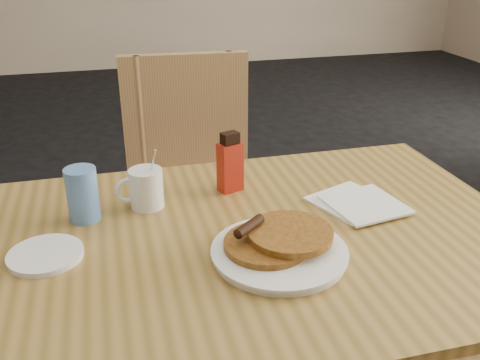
# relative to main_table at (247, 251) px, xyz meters

# --- Properties ---
(main_table) EXTENTS (1.29, 0.88, 0.75)m
(main_table) POSITION_rel_main_table_xyz_m (0.00, 0.00, 0.00)
(main_table) COLOR #A37B39
(main_table) RESTS_ON floor
(chair_main_far) EXTENTS (0.47, 0.47, 0.98)m
(chair_main_far) POSITION_rel_main_table_xyz_m (0.01, 0.74, -0.12)
(chair_main_far) COLOR tan
(chair_main_far) RESTS_ON floor
(pancake_plate) EXTENTS (0.28, 0.28, 0.07)m
(pancake_plate) POSITION_rel_main_table_xyz_m (0.04, -0.09, 0.06)
(pancake_plate) COLOR white
(pancake_plate) RESTS_ON main_table
(coffee_mug) EXTENTS (0.11, 0.08, 0.15)m
(coffee_mug) POSITION_rel_main_table_xyz_m (-0.20, 0.19, 0.09)
(coffee_mug) COLOR white
(coffee_mug) RESTS_ON main_table
(syrup_bottle) EXTENTS (0.07, 0.05, 0.15)m
(syrup_bottle) POSITION_rel_main_table_xyz_m (0.02, 0.23, 0.11)
(syrup_bottle) COLOR maroon
(syrup_bottle) RESTS_ON main_table
(napkin_stack) EXTENTS (0.22, 0.23, 0.01)m
(napkin_stack) POSITION_rel_main_table_xyz_m (0.30, 0.07, 0.05)
(napkin_stack) COLOR white
(napkin_stack) RESTS_ON main_table
(blue_tumbler) EXTENTS (0.07, 0.07, 0.12)m
(blue_tumbler) POSITION_rel_main_table_xyz_m (-0.34, 0.17, 0.10)
(blue_tumbler) COLOR #5A8AD3
(blue_tumbler) RESTS_ON main_table
(side_saucer) EXTENTS (0.17, 0.17, 0.01)m
(side_saucer) POSITION_rel_main_table_xyz_m (-0.42, 0.02, 0.05)
(side_saucer) COLOR white
(side_saucer) RESTS_ON main_table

